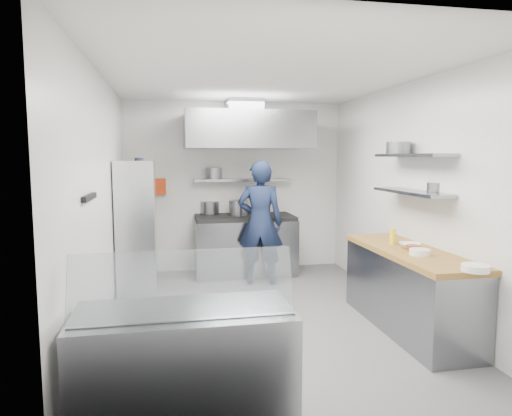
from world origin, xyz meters
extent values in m
plane|color=#48484A|center=(0.00, 0.00, 0.00)|extent=(5.00, 5.00, 0.00)
plane|color=silver|center=(0.00, 0.00, 2.80)|extent=(5.00, 5.00, 0.00)
cube|color=white|center=(0.00, 2.50, 1.40)|extent=(3.60, 2.80, 0.02)
cube|color=white|center=(0.00, -2.50, 1.40)|extent=(3.60, 2.80, 0.02)
cube|color=white|center=(-1.80, 0.00, 1.40)|extent=(2.80, 5.00, 0.02)
cube|color=white|center=(1.80, 0.00, 1.40)|extent=(2.80, 5.00, 0.02)
cube|color=gray|center=(0.10, 2.10, 0.45)|extent=(1.60, 0.80, 0.90)
cube|color=black|center=(0.10, 2.10, 0.93)|extent=(1.57, 0.78, 0.06)
cylinder|color=slate|center=(-0.43, 2.47, 1.06)|extent=(0.30, 0.30, 0.20)
cylinder|color=slate|center=(0.00, 2.14, 1.08)|extent=(0.30, 0.30, 0.24)
cube|color=gray|center=(0.10, 2.34, 1.52)|extent=(1.60, 0.30, 0.04)
cylinder|color=slate|center=(-0.37, 2.33, 1.63)|extent=(0.25, 0.25, 0.18)
cube|color=gray|center=(0.10, 1.93, 2.30)|extent=(1.90, 1.15, 0.55)
cube|color=slate|center=(0.10, 2.15, 2.68)|extent=(0.55, 0.55, 0.24)
cube|color=red|center=(-1.25, 2.44, 1.42)|extent=(0.22, 0.10, 0.26)
imported|color=#111A34|center=(0.23, 1.49, 0.93)|extent=(0.77, 0.61, 1.85)
cube|color=silver|center=(-1.53, 1.28, 0.93)|extent=(0.50, 0.90, 1.85)
cube|color=white|center=(-1.53, 0.92, 0.80)|extent=(0.14, 0.18, 0.16)
cube|color=yellow|center=(-1.53, 1.46, 1.30)|extent=(0.13, 0.17, 0.15)
cylinder|color=black|center=(-1.48, 1.27, 1.80)|extent=(0.12, 0.12, 0.18)
cube|color=black|center=(-1.78, -0.90, 1.55)|extent=(0.04, 0.55, 0.05)
cube|color=gray|center=(1.48, -0.60, 0.42)|extent=(0.62, 2.00, 0.84)
cube|color=olive|center=(1.48, -0.60, 0.87)|extent=(0.65, 2.04, 0.06)
cylinder|color=white|center=(1.55, -1.60, 0.93)|extent=(0.24, 0.24, 0.06)
cylinder|color=white|center=(1.43, -0.89, 0.93)|extent=(0.21, 0.21, 0.06)
cylinder|color=#BE5735|center=(1.48, -0.68, 0.93)|extent=(0.14, 0.14, 0.06)
cylinder|color=yellow|center=(1.43, -0.31, 0.99)|extent=(0.07, 0.07, 0.18)
imported|color=white|center=(1.51, -0.54, 0.93)|extent=(0.31, 0.31, 0.06)
cube|color=gray|center=(1.64, -0.30, 1.50)|extent=(0.30, 1.30, 0.04)
cube|color=gray|center=(1.64, -0.30, 1.92)|extent=(0.30, 1.30, 0.04)
cylinder|color=slate|center=(1.81, -0.52, 1.57)|extent=(0.19, 0.19, 0.10)
cylinder|color=slate|center=(1.63, 0.00, 2.01)|extent=(0.29, 0.29, 0.14)
cube|color=gray|center=(-1.00, -2.00, 0.42)|extent=(1.50, 0.70, 0.85)
cube|color=silver|center=(-1.00, -2.12, 1.07)|extent=(1.47, 0.19, 0.42)
camera|label=1|loc=(-1.08, -5.09, 1.91)|focal=32.00mm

